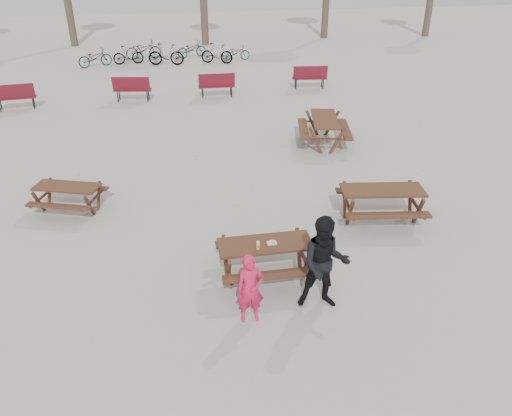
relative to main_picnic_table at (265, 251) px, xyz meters
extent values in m
plane|color=gray|center=(0.00, 0.00, -0.59)|extent=(80.00, 80.00, 0.00)
cube|color=#371C14|center=(0.00, 0.00, 0.16)|extent=(1.80, 0.70, 0.05)
cube|color=#371C14|center=(0.00, -0.60, -0.14)|extent=(1.80, 0.25, 0.05)
cube|color=#371C14|center=(0.00, 0.60, -0.14)|extent=(1.80, 0.25, 0.05)
cylinder|color=#371C14|center=(-0.75, -0.30, -0.22)|extent=(0.08, 0.08, 0.73)
cylinder|color=#371C14|center=(-0.75, 0.30, -0.22)|extent=(0.08, 0.08, 0.73)
cylinder|color=#371C14|center=(0.75, -0.30, -0.22)|extent=(0.08, 0.08, 0.73)
cylinder|color=#371C14|center=(0.75, 0.30, -0.22)|extent=(0.08, 0.08, 0.73)
cube|color=white|center=(0.12, -0.05, 0.21)|extent=(0.18, 0.11, 0.03)
ellipsoid|color=tan|center=(0.12, -0.05, 0.25)|extent=(0.14, 0.06, 0.05)
cylinder|color=silver|center=(-0.17, -0.17, 0.26)|extent=(0.06, 0.06, 0.15)
cylinder|color=#FF9B0D|center=(-0.17, -0.17, 0.25)|extent=(0.07, 0.07, 0.05)
cylinder|color=white|center=(-0.17, -0.17, 0.35)|extent=(0.03, 0.03, 0.02)
imported|color=#D01A48|center=(-0.49, -1.19, 0.07)|extent=(0.49, 0.33, 1.30)
imported|color=black|center=(0.85, -1.04, 0.32)|extent=(0.99, 0.83, 1.81)
imported|color=black|center=(-5.14, 19.44, -0.13)|extent=(1.84, 1.27, 0.92)
imported|color=black|center=(-3.47, 19.74, -0.11)|extent=(1.62, 0.64, 0.94)
imported|color=black|center=(-2.71, 20.94, -0.09)|extent=(1.98, 0.95, 1.00)
imported|color=black|center=(-1.51, 19.14, -0.03)|extent=(1.90, 0.83, 1.11)
imported|color=black|center=(-0.08, 20.88, -0.14)|extent=(1.80, 1.20, 0.90)
imported|color=black|center=(1.13, 19.09, -0.07)|extent=(1.78, 1.08, 1.03)
imported|color=black|center=(2.24, 19.72, -0.19)|extent=(1.51, 0.53, 0.79)
camera|label=1|loc=(-1.59, -7.87, 5.31)|focal=35.00mm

